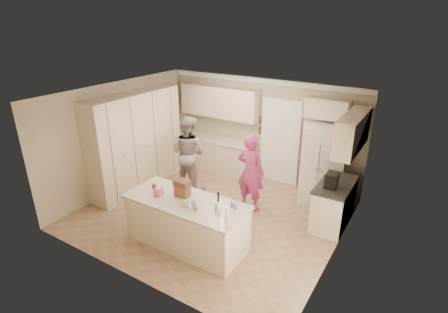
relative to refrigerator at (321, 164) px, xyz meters
The scene contains 41 objects.
floor 2.69m from the refrigerator, 132.82° to the right, with size 5.20×4.60×0.02m, color #A07A5C.
ceiling 3.05m from the refrigerator, 132.82° to the right, with size 5.20×4.60×0.02m, color white.
wall_back 1.82m from the refrigerator, 165.21° to the left, with size 5.20×0.02×2.60m, color #B8AA8E.
wall_front 4.52m from the refrigerator, 112.43° to the right, with size 5.20×0.02×2.60m, color #B8AA8E.
wall_left 4.73m from the refrigerator, 156.80° to the right, with size 0.02×4.60×2.60m, color #B8AA8E.
wall_right 2.10m from the refrigerator, 64.38° to the right, with size 0.02×4.60×2.60m, color #B8AA8E.
crown_back 2.40m from the refrigerator, 166.78° to the left, with size 5.20×0.08×0.12m, color white.
pantry_bank 4.36m from the refrigerator, 157.61° to the right, with size 0.60×2.60×2.35m, color beige.
back_base_cab 2.91m from the refrigerator, behind, with size 2.20×0.60×0.88m, color beige.
back_countertop 2.87m from the refrigerator, behind, with size 2.24×0.63×0.04m, color beige.
back_upper_cab 3.05m from the refrigerator, behind, with size 2.20×0.35×0.80m, color beige.
doorway_opening 1.25m from the refrigerator, 160.07° to the left, with size 0.90×0.06×2.10m, color black.
doorway_casing 1.24m from the refrigerator, 161.60° to the left, with size 1.02×0.03×2.22m, color white.
wall_frame_upper 1.87m from the refrigerator, 166.31° to the left, with size 0.15×0.02×0.20m, color brown.
wall_frame_lower 1.79m from the refrigerator, 166.31° to the left, with size 0.15×0.02×0.20m, color brown.
refrigerator is the anchor object (origin of this frame).
fridge_seam 0.35m from the refrigerator, 90.00° to the right, with size 0.01×0.02×1.78m, color gray.
fridge_dispenser 0.49m from the refrigerator, 121.08° to the right, with size 0.22×0.03×0.35m, color black.
fridge_handle_l 0.40m from the refrigerator, 97.70° to the right, with size 0.02×0.02×0.85m, color silver.
fridge_handle_r 0.40m from the refrigerator, 82.30° to the right, with size 0.02×0.02×0.85m, color silver.
over_fridge_cab 1.23m from the refrigerator, 104.55° to the left, with size 0.95×0.35×0.45m, color beige.
right_base_cab 1.13m from the refrigerator, 55.87° to the right, with size 0.60×1.20×0.88m, color beige.
right_countertop 1.03m from the refrigerator, 56.33° to the right, with size 0.63×1.24×0.04m, color #2D2B28.
right_upper_cab 1.42m from the refrigerator, 42.93° to the right, with size 0.35×1.50×0.70m, color beige.
coffee_maker 1.19m from the refrigerator, 63.34° to the right, with size 0.22×0.28×0.30m, color black.
island_base 3.36m from the refrigerator, 117.21° to the right, with size 2.20×0.90×0.88m, color beige.
island_top 3.32m from the refrigerator, 117.21° to the right, with size 2.28×0.96×0.05m, color beige.
utensil_crock 3.03m from the refrigerator, 106.66° to the right, with size 0.13×0.13×0.15m, color white.
tissue_box 3.69m from the refrigerator, 124.11° to the right, with size 0.13×0.13×0.14m, color #CD6992.
tissue_plume 3.70m from the refrigerator, 124.11° to the right, with size 0.08×0.08×0.08m, color white.
dollhouse_body 3.31m from the refrigerator, 120.32° to the right, with size 0.26×0.18×0.22m, color brown.
dollhouse_roof 3.32m from the refrigerator, 120.32° to the right, with size 0.28×0.20×0.10m, color #592D1E.
jam_jar 3.72m from the refrigerator, 128.60° to the right, with size 0.07×0.07×0.09m, color #59263F.
greeting_card_a 3.44m from the refrigerator, 113.46° to the right, with size 0.12×0.01×0.16m, color white.
greeting_card_b 3.34m from the refrigerator, 111.44° to the right, with size 0.12×0.01×0.16m, color silver.
water_bottle 3.16m from the refrigerator, 100.40° to the right, with size 0.07×0.07×0.24m, color silver.
shaker_salt 2.82m from the refrigerator, 104.35° to the right, with size 0.05×0.05×0.09m, color #4B54B4.
shaker_pepper 2.81m from the refrigerator, 102.96° to the right, with size 0.05×0.05×0.09m, color #4B54B4.
teen_boy 3.08m from the refrigerator, 159.13° to the right, with size 0.90×0.70×1.84m, color gray.
teen_girl 1.64m from the refrigerator, 134.90° to the right, with size 0.63×0.42×1.74m, color #B7347A.
fridge_magnets 0.36m from the refrigerator, 90.00° to the right, with size 0.76×0.02×1.44m, color tan, non-canonical shape.
Camera 1 is at (3.67, -5.38, 4.01)m, focal length 28.00 mm.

